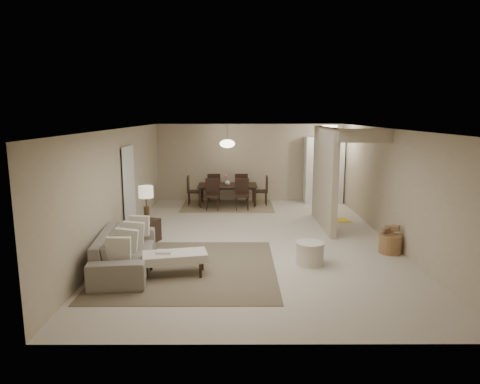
{
  "coord_description": "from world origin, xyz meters",
  "views": [
    {
      "loc": [
        -0.36,
        -9.37,
        2.82
      ],
      "look_at": [
        -0.33,
        0.28,
        1.05
      ],
      "focal_mm": 32.0,
      "sensor_mm": 36.0,
      "label": 1
    }
  ],
  "objects_px": {
    "pantry_cabinet": "(323,170)",
    "wicker_basket": "(390,244)",
    "round_pouf": "(310,253)",
    "dining_table": "(228,195)",
    "ottoman_bench": "(175,257)",
    "side_table": "(147,231)",
    "sofa": "(125,251)"
  },
  "relations": [
    {
      "from": "ottoman_bench",
      "to": "round_pouf",
      "type": "bearing_deg",
      "value": 0.07
    },
    {
      "from": "pantry_cabinet",
      "to": "ottoman_bench",
      "type": "bearing_deg",
      "value": -121.38
    },
    {
      "from": "sofa",
      "to": "side_table",
      "type": "bearing_deg",
      "value": -8.26
    },
    {
      "from": "ottoman_bench",
      "to": "side_table",
      "type": "xyz_separation_m",
      "value": [
        -0.91,
        2.0,
        -0.07
      ]
    },
    {
      "from": "ottoman_bench",
      "to": "round_pouf",
      "type": "distance_m",
      "value": 2.54
    },
    {
      "from": "pantry_cabinet",
      "to": "side_table",
      "type": "relative_size",
      "value": 4.18
    },
    {
      "from": "side_table",
      "to": "round_pouf",
      "type": "relative_size",
      "value": 0.92
    },
    {
      "from": "pantry_cabinet",
      "to": "wicker_basket",
      "type": "height_order",
      "value": "pantry_cabinet"
    },
    {
      "from": "pantry_cabinet",
      "to": "round_pouf",
      "type": "xyz_separation_m",
      "value": [
        -1.36,
        -5.76,
        -0.84
      ]
    },
    {
      "from": "pantry_cabinet",
      "to": "dining_table",
      "type": "xyz_separation_m",
      "value": [
        -3.06,
        -0.45,
        -0.73
      ]
    },
    {
      "from": "side_table",
      "to": "dining_table",
      "type": "xyz_separation_m",
      "value": [
        1.69,
        3.84,
        0.07
      ]
    },
    {
      "from": "side_table",
      "to": "dining_table",
      "type": "distance_m",
      "value": 4.2
    },
    {
      "from": "sofa",
      "to": "round_pouf",
      "type": "relative_size",
      "value": 4.31
    },
    {
      "from": "pantry_cabinet",
      "to": "ottoman_bench",
      "type": "xyz_separation_m",
      "value": [
        -3.84,
        -6.29,
        -0.73
      ]
    },
    {
      "from": "ottoman_bench",
      "to": "side_table",
      "type": "bearing_deg",
      "value": 102.37
    },
    {
      "from": "round_pouf",
      "to": "dining_table",
      "type": "relative_size",
      "value": 0.3
    },
    {
      "from": "ottoman_bench",
      "to": "dining_table",
      "type": "distance_m",
      "value": 5.9
    },
    {
      "from": "side_table",
      "to": "ottoman_bench",
      "type": "bearing_deg",
      "value": -65.51
    },
    {
      "from": "round_pouf",
      "to": "sofa",
      "type": "bearing_deg",
      "value": -176.08
    },
    {
      "from": "wicker_basket",
      "to": "ottoman_bench",
      "type": "bearing_deg",
      "value": -164.38
    },
    {
      "from": "ottoman_bench",
      "to": "wicker_basket",
      "type": "relative_size",
      "value": 2.67
    },
    {
      "from": "pantry_cabinet",
      "to": "round_pouf",
      "type": "bearing_deg",
      "value": -103.27
    },
    {
      "from": "dining_table",
      "to": "ottoman_bench",
      "type": "bearing_deg",
      "value": -98.48
    },
    {
      "from": "pantry_cabinet",
      "to": "side_table",
      "type": "height_order",
      "value": "pantry_cabinet"
    },
    {
      "from": "pantry_cabinet",
      "to": "ottoman_bench",
      "type": "distance_m",
      "value": 7.41
    },
    {
      "from": "sofa",
      "to": "wicker_basket",
      "type": "relative_size",
      "value": 5.18
    },
    {
      "from": "ottoman_bench",
      "to": "round_pouf",
      "type": "xyz_separation_m",
      "value": [
        2.48,
        0.54,
        -0.11
      ]
    },
    {
      "from": "pantry_cabinet",
      "to": "round_pouf",
      "type": "relative_size",
      "value": 3.87
    },
    {
      "from": "pantry_cabinet",
      "to": "side_table",
      "type": "distance_m",
      "value": 6.45
    },
    {
      "from": "round_pouf",
      "to": "wicker_basket",
      "type": "relative_size",
      "value": 1.2
    },
    {
      "from": "sofa",
      "to": "round_pouf",
      "type": "xyz_separation_m",
      "value": [
        3.44,
        0.24,
        -0.13
      ]
    },
    {
      "from": "sofa",
      "to": "wicker_basket",
      "type": "distance_m",
      "value": 5.28
    }
  ]
}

